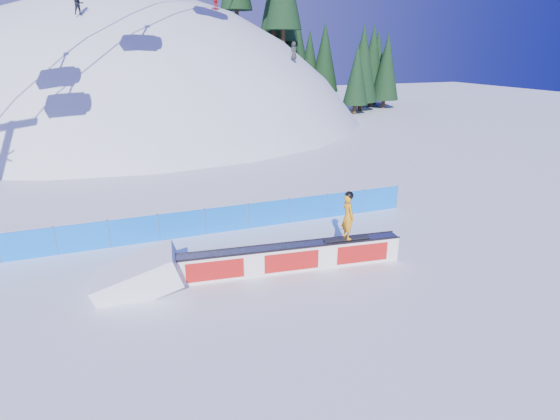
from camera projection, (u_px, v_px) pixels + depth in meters
name	position (u px, v px, depth m)	size (l,w,h in m)	color
ground	(203.00, 286.00, 15.25)	(160.00, 160.00, 0.00)	white
snow_hill	(152.00, 254.00, 58.44)	(64.00, 64.00, 64.00)	white
treeline	(334.00, 42.00, 55.72)	(26.18, 12.51, 22.09)	#372416
safety_fence	(182.00, 225.00, 19.00)	(22.05, 0.05, 1.30)	#096DF4
rail_box	(290.00, 258.00, 16.19)	(8.62, 1.51, 1.03)	white
snow_ramp	(140.00, 288.00, 15.13)	(2.80, 1.87, 1.05)	white
snowboarder	(348.00, 216.00, 16.20)	(1.83, 0.64, 1.89)	black
distant_skiers	(156.00, 6.00, 39.42)	(19.82, 7.83, 7.64)	black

